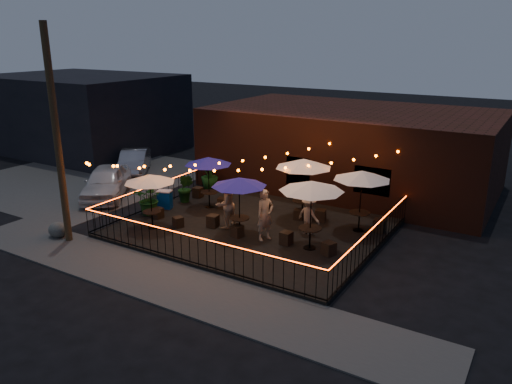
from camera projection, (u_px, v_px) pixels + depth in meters
The scene contains 39 objects.
ground at pixel (224, 247), 18.51m from camera, with size 110.00×110.00×0.00m, color black.
patio at pixel (252, 228), 20.11m from camera, with size 10.00×8.00×0.15m, color black.
sidewalk at pixel (166, 282), 15.85m from camera, with size 18.00×2.50×0.05m, color #464340.
parking_lot at pixel (88, 177), 27.72m from camera, with size 11.00×12.00×0.02m, color #464340.
brick_building at pixel (351, 148), 25.55m from camera, with size 14.00×8.00×4.00m.
background_building at pixel (82, 112), 34.03m from camera, with size 12.00×9.00×5.00m, color black.
utility_pole at pixel (57, 138), 17.87m from camera, with size 0.26×0.26×8.00m, color #3A2C17.
fence_front at pixel (190, 250), 16.68m from camera, with size 10.00×0.04×1.04m.
fence_left at pixel (158, 195), 22.42m from camera, with size 0.04×8.00×1.04m.
fence_right at pixel (374, 240), 17.46m from camera, with size 0.04×8.00×1.04m.
festoon_lights at pixel (227, 168), 19.64m from camera, with size 10.02×8.72×1.32m.
cafe_table_0 at pixel (150, 179), 19.39m from camera, with size 2.46×2.46×2.21m.
cafe_table_1 at pixel (208, 162), 21.77m from camera, with size 2.16×2.16×2.30m.
cafe_table_2 at pixel (239, 183), 18.59m from camera, with size 2.25×2.25×2.31m.
cafe_table_3 at pixel (304, 164), 20.31m from camera, with size 2.40×2.40×2.58m.
cafe_table_4 at pixel (312, 187), 17.36m from camera, with size 3.04×3.04×2.54m.
cafe_table_5 at pixel (362, 176), 19.02m from camera, with size 2.49×2.49×2.45m.
bistro_chair_0 at pixel (158, 213), 21.00m from camera, with size 0.36×0.36×0.43m, color black.
bistro_chair_1 at pixel (178, 222), 19.99m from camera, with size 0.35×0.35×0.42m, color black.
bistro_chair_2 at pixel (198, 192), 23.70m from camera, with size 0.41×0.41×0.48m, color black.
bistro_chair_3 at pixel (223, 203), 22.17m from camera, with size 0.40×0.40×0.48m, color black.
bistro_chair_4 at pixel (213, 221), 20.02m from camera, with size 0.41×0.41×0.49m, color black.
bistro_chair_5 at pixel (237, 231), 19.02m from camera, with size 0.38×0.38×0.45m, color black.
bistro_chair_6 at pixel (267, 206), 21.93m from camera, with size 0.34×0.34×0.41m, color black.
bistro_chair_7 at pixel (298, 214), 20.85m from camera, with size 0.37×0.37×0.43m, color black.
bistro_chair_8 at pixel (286, 238), 18.36m from camera, with size 0.40×0.40×0.47m, color black.
bistro_chair_9 at pixel (329, 249), 17.44m from camera, with size 0.40×0.40×0.47m, color black.
bistro_chair_10 at pixel (321, 215), 20.62m from camera, with size 0.42×0.42×0.49m, color black.
bistro_chair_11 at pixel (379, 226), 19.46m from camera, with size 0.43×0.43×0.51m, color black.
patron_a at pixel (265, 215), 18.56m from camera, with size 0.72×0.47×1.96m, color tan.
patron_b at pixel (225, 204), 19.72m from camera, with size 0.96×0.75×1.97m, color tan.
patron_c at pixel (309, 215), 19.17m from camera, with size 0.98×0.56×1.52m, color #E3AE94.
potted_shrub_a at pixel (150, 199), 21.29m from camera, with size 1.24×1.08×1.38m, color #19390C.
potted_shrub_b at pixel (186, 188), 22.86m from camera, with size 0.74×0.60×1.35m, color #0E3E0D.
potted_shrub_c at pixel (209, 174), 24.88m from camera, with size 0.85×0.85×1.53m, color #0F3B0F.
cooler at pixel (165, 199), 22.11m from camera, with size 0.74×0.64×0.83m.
boulder at pixel (58, 230), 19.28m from camera, with size 0.83×0.71×0.65m, color #3F3F3B.
car_white at pixel (106, 182), 24.03m from camera, with size 1.80×4.47×1.52m, color silver.
car_silver at pixel (134, 162), 28.22m from camera, with size 1.42×4.08×1.34m, color gray.
Camera 1 is at (9.88, -13.94, 7.49)m, focal length 35.00 mm.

